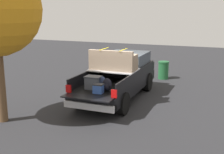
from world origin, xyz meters
The scene contains 3 objects.
ground_plane centered at (0.00, 0.00, 0.00)m, with size 40.00×40.00×0.00m, color #262628.
pickup_truck centered at (0.36, 0.00, 0.96)m, with size 6.05×2.06×2.23m.
trash_can centered at (4.48, -1.07, 0.50)m, with size 0.60×0.60×0.98m.
Camera 1 is at (-11.47, -4.33, 3.82)m, focal length 47.11 mm.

